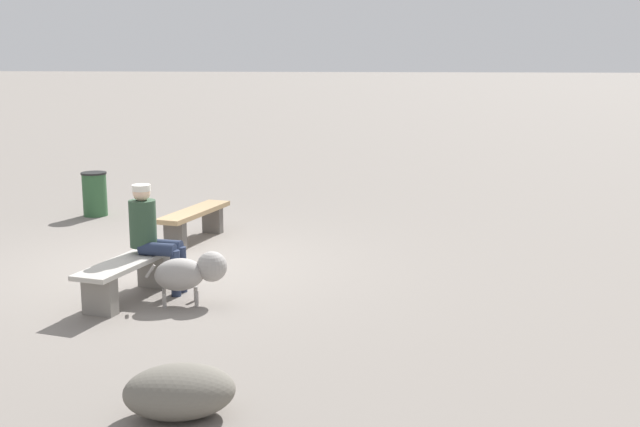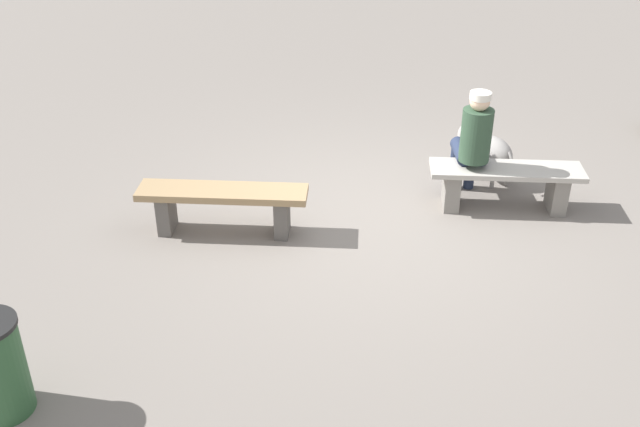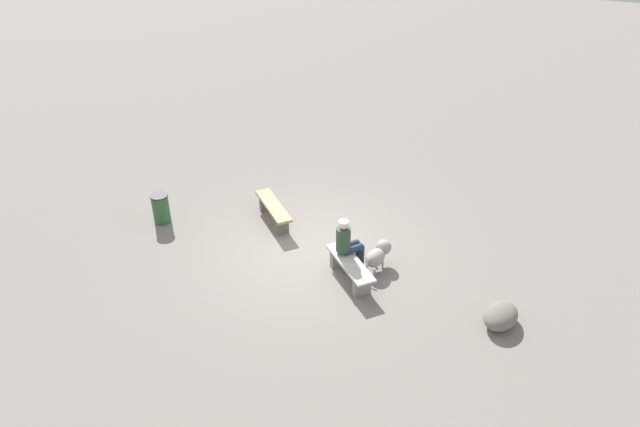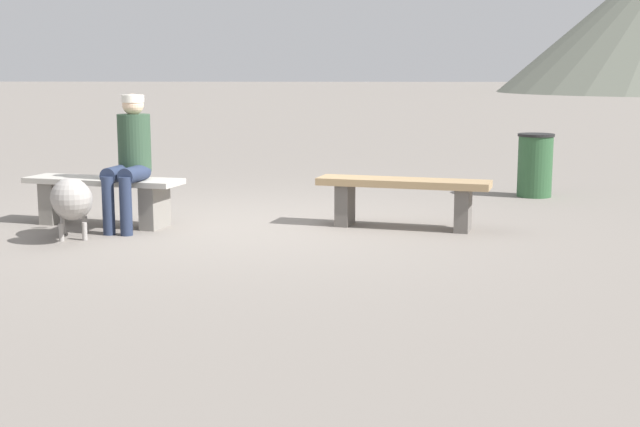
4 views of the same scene
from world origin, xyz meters
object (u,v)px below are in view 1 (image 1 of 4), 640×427
at_px(seated_person, 151,231).
at_px(dog, 191,272).
at_px(bench_right, 128,274).
at_px(boulder, 180,391).
at_px(bench_left, 194,219).
at_px(trash_bin, 95,194).

xyz_separation_m(seated_person, dog, (0.38, 0.55, -0.35)).
bearing_deg(bench_right, boulder, 39.85).
relative_size(bench_left, trash_bin, 2.24).
xyz_separation_m(dog, trash_bin, (-4.54, -2.85, 0.01)).
height_order(seated_person, dog, seated_person).
distance_m(bench_left, seated_person, 2.56).
bearing_deg(bench_right, seated_person, 163.91).
height_order(bench_left, bench_right, bench_left).
bearing_deg(bench_right, dog, 98.95).
bearing_deg(seated_person, bench_right, -21.04).
xyz_separation_m(seated_person, trash_bin, (-4.16, -2.30, -0.34)).
bearing_deg(bench_right, bench_left, -166.39).
relative_size(bench_left, dog, 1.92).
relative_size(seated_person, dog, 1.46).
bearing_deg(boulder, seated_person, -159.29).
relative_size(dog, trash_bin, 1.17).
relative_size(bench_right, seated_person, 1.26).
relative_size(bench_right, trash_bin, 2.15).
bearing_deg(boulder, dog, -167.03).
relative_size(seated_person, boulder, 1.49).
height_order(bench_left, boulder, bench_left).
height_order(bench_left, dog, dog).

